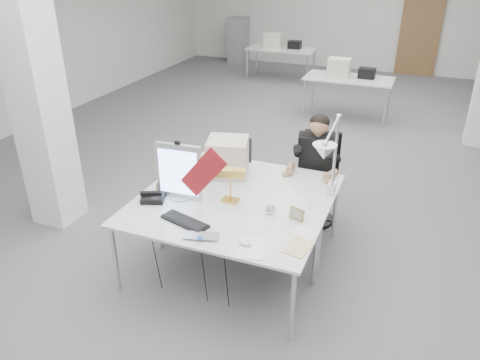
{
  "coord_description": "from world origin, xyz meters",
  "views": [
    {
      "loc": [
        1.52,
        -5.71,
        2.93
      ],
      "look_at": [
        0.03,
        -2.0,
        0.93
      ],
      "focal_mm": 35.0,
      "sensor_mm": 36.0,
      "label": 1
    }
  ],
  "objects_px": {
    "monitor": "(179,172)",
    "laptop": "(200,239)",
    "office_chair": "(316,177)",
    "seated_person": "(317,153)",
    "bankers_lamp": "(230,185)",
    "desk_phone": "(153,198)",
    "desk_main": "(216,222)",
    "architect_lamp": "(330,160)",
    "beige_monitor": "(228,157)"
  },
  "relations": [
    {
      "from": "monitor",
      "to": "beige_monitor",
      "type": "height_order",
      "value": "monitor"
    },
    {
      "from": "desk_main",
      "to": "seated_person",
      "type": "height_order",
      "value": "seated_person"
    },
    {
      "from": "office_chair",
      "to": "bankers_lamp",
      "type": "xyz_separation_m",
      "value": [
        -0.56,
        -1.17,
        0.36
      ]
    },
    {
      "from": "monitor",
      "to": "bankers_lamp",
      "type": "bearing_deg",
      "value": 8.87
    },
    {
      "from": "desk_main",
      "to": "architect_lamp",
      "type": "xyz_separation_m",
      "value": [
        0.85,
        0.62,
        0.49
      ]
    },
    {
      "from": "desk_phone",
      "to": "seated_person",
      "type": "bearing_deg",
      "value": 27.35
    },
    {
      "from": "laptop",
      "to": "bankers_lamp",
      "type": "height_order",
      "value": "bankers_lamp"
    },
    {
      "from": "office_chair",
      "to": "desk_phone",
      "type": "relative_size",
      "value": 5.4
    },
    {
      "from": "office_chair",
      "to": "bankers_lamp",
      "type": "bearing_deg",
      "value": -121.2
    },
    {
      "from": "office_chair",
      "to": "beige_monitor",
      "type": "xyz_separation_m",
      "value": [
        -0.82,
        -0.63,
        0.38
      ]
    },
    {
      "from": "laptop",
      "to": "architect_lamp",
      "type": "relative_size",
      "value": 0.31
    },
    {
      "from": "desk_main",
      "to": "desk_phone",
      "type": "height_order",
      "value": "desk_phone"
    },
    {
      "from": "monitor",
      "to": "desk_phone",
      "type": "height_order",
      "value": "monitor"
    },
    {
      "from": "laptop",
      "to": "architect_lamp",
      "type": "height_order",
      "value": "architect_lamp"
    },
    {
      "from": "desk_main",
      "to": "beige_monitor",
      "type": "relative_size",
      "value": 4.36
    },
    {
      "from": "office_chair",
      "to": "laptop",
      "type": "height_order",
      "value": "office_chair"
    },
    {
      "from": "desk_main",
      "to": "bankers_lamp",
      "type": "bearing_deg",
      "value": 92.11
    },
    {
      "from": "bankers_lamp",
      "to": "desk_phone",
      "type": "relative_size",
      "value": 1.64
    },
    {
      "from": "monitor",
      "to": "beige_monitor",
      "type": "bearing_deg",
      "value": 67.33
    },
    {
      "from": "seated_person",
      "to": "desk_main",
      "type": "bearing_deg",
      "value": -115.64
    },
    {
      "from": "desk_main",
      "to": "monitor",
      "type": "xyz_separation_m",
      "value": [
        -0.49,
        0.27,
        0.29
      ]
    },
    {
      "from": "desk_main",
      "to": "beige_monitor",
      "type": "height_order",
      "value": "beige_monitor"
    },
    {
      "from": "beige_monitor",
      "to": "desk_phone",
      "type": "bearing_deg",
      "value": -133.28
    },
    {
      "from": "desk_phone",
      "to": "architect_lamp",
      "type": "xyz_separation_m",
      "value": [
        1.56,
        0.51,
        0.45
      ]
    },
    {
      "from": "office_chair",
      "to": "monitor",
      "type": "xyz_separation_m",
      "value": [
        -1.04,
        -1.28,
        0.46
      ]
    },
    {
      "from": "desk_main",
      "to": "seated_person",
      "type": "xyz_separation_m",
      "value": [
        0.55,
        1.5,
        0.16
      ]
    },
    {
      "from": "desk_phone",
      "to": "architect_lamp",
      "type": "distance_m",
      "value": 1.7
    },
    {
      "from": "desk_main",
      "to": "office_chair",
      "type": "relative_size",
      "value": 1.57
    },
    {
      "from": "architect_lamp",
      "to": "desk_main",
      "type": "bearing_deg",
      "value": -142.97
    },
    {
      "from": "bankers_lamp",
      "to": "desk_main",
      "type": "bearing_deg",
      "value": -104.85
    },
    {
      "from": "seated_person",
      "to": "bankers_lamp",
      "type": "distance_m",
      "value": 1.25
    },
    {
      "from": "monitor",
      "to": "laptop",
      "type": "relative_size",
      "value": 1.87
    },
    {
      "from": "office_chair",
      "to": "desk_phone",
      "type": "distance_m",
      "value": 1.91
    },
    {
      "from": "desk_main",
      "to": "laptop",
      "type": "xyz_separation_m",
      "value": [
        0.01,
        -0.33,
        0.02
      ]
    },
    {
      "from": "desk_main",
      "to": "monitor",
      "type": "distance_m",
      "value": 0.63
    },
    {
      "from": "laptop",
      "to": "desk_phone",
      "type": "xyz_separation_m",
      "value": [
        -0.72,
        0.45,
        0.01
      ]
    },
    {
      "from": "desk_main",
      "to": "architect_lamp",
      "type": "relative_size",
      "value": 1.89
    },
    {
      "from": "seated_person",
      "to": "bankers_lamp",
      "type": "xyz_separation_m",
      "value": [
        -0.56,
        -1.12,
        0.03
      ]
    },
    {
      "from": "office_chair",
      "to": "beige_monitor",
      "type": "relative_size",
      "value": 2.78
    },
    {
      "from": "desk_main",
      "to": "laptop",
      "type": "distance_m",
      "value": 0.34
    },
    {
      "from": "desk_main",
      "to": "laptop",
      "type": "bearing_deg",
      "value": -87.95
    },
    {
      "from": "bankers_lamp",
      "to": "desk_phone",
      "type": "bearing_deg",
      "value": -176.02
    },
    {
      "from": "office_chair",
      "to": "architect_lamp",
      "type": "height_order",
      "value": "architect_lamp"
    },
    {
      "from": "desk_main",
      "to": "beige_monitor",
      "type": "xyz_separation_m",
      "value": [
        -0.27,
        0.92,
        0.21
      ]
    },
    {
      "from": "beige_monitor",
      "to": "monitor",
      "type": "bearing_deg",
      "value": -123.57
    },
    {
      "from": "desk_phone",
      "to": "architect_lamp",
      "type": "relative_size",
      "value": 0.22
    },
    {
      "from": "monitor",
      "to": "bankers_lamp",
      "type": "distance_m",
      "value": 0.5
    },
    {
      "from": "bankers_lamp",
      "to": "architect_lamp",
      "type": "relative_size",
      "value": 0.37
    },
    {
      "from": "office_chair",
      "to": "seated_person",
      "type": "relative_size",
      "value": 1.3
    },
    {
      "from": "architect_lamp",
      "to": "laptop",
      "type": "bearing_deg",
      "value": -130.4
    }
  ]
}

